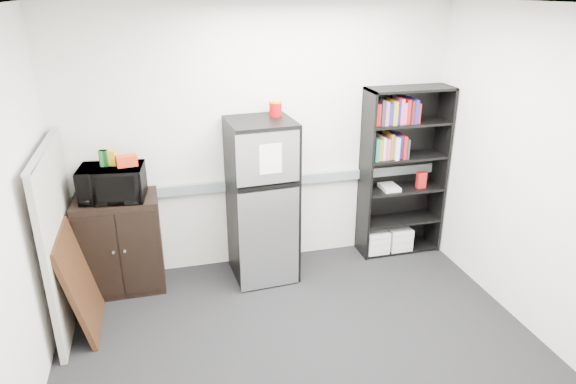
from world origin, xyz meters
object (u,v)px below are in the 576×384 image
Objects in this scene: cubicle_partition at (59,238)px; cabinet at (121,244)px; refrigerator at (262,201)px; microwave at (112,183)px; bookshelf at (401,169)px.

cabinet is at bearing 43.29° from cubicle_partition.
cubicle_partition reaches higher than cabinet.
cabinet is 1.44m from refrigerator.
cabinet is at bearing 96.63° from microwave.
cubicle_partition is 0.70m from cabinet.
microwave is (0.45, 0.40, 0.31)m from cubicle_partition.
cubicle_partition reaches higher than microwave.
cubicle_partition is 0.99× the size of refrigerator.
bookshelf is at bearing 8.13° from cubicle_partition.
microwave reaches higher than cabinet.
bookshelf is 1.92× the size of cabinet.
cubicle_partition is at bearing -171.87° from bookshelf.
cabinet is 0.64m from microwave.
microwave is (-2.96, -0.08, 0.15)m from bookshelf.
cabinet is 0.59× the size of refrigerator.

